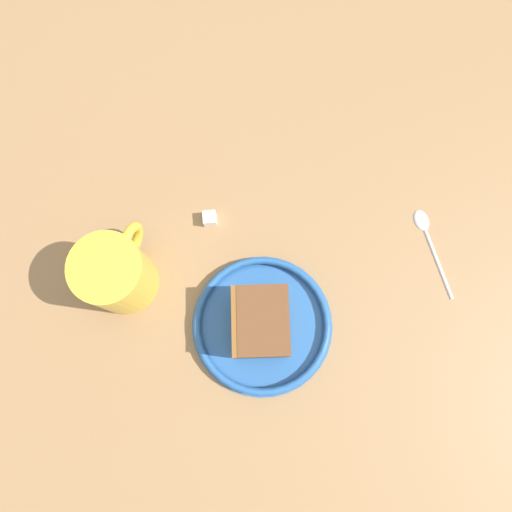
{
  "coord_description": "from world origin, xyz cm",
  "views": [
    {
      "loc": [
        -9.61,
        -1.42,
        62.2
      ],
      "look_at": [
        2.64,
        4.32,
        3.0
      ],
      "focal_mm": 33.59,
      "sensor_mm": 36.0,
      "label": 1
    }
  ],
  "objects_px": {
    "tea_mug": "(116,273)",
    "small_plate": "(263,325)",
    "sugar_cube": "(210,218)",
    "teaspoon": "(428,234)",
    "cake_slice": "(261,323)"
  },
  "relations": [
    {
      "from": "tea_mug",
      "to": "teaspoon",
      "type": "xyz_separation_m",
      "value": [
        0.23,
        -0.34,
        -0.05
      ]
    },
    {
      "from": "tea_mug",
      "to": "teaspoon",
      "type": "relative_size",
      "value": 1.1
    },
    {
      "from": "small_plate",
      "to": "teaspoon",
      "type": "height_order",
      "value": "small_plate"
    },
    {
      "from": "cake_slice",
      "to": "tea_mug",
      "type": "height_order",
      "value": "tea_mug"
    },
    {
      "from": "cake_slice",
      "to": "small_plate",
      "type": "bearing_deg",
      "value": -63.26
    },
    {
      "from": "teaspoon",
      "to": "sugar_cube",
      "type": "height_order",
      "value": "sugar_cube"
    },
    {
      "from": "cake_slice",
      "to": "teaspoon",
      "type": "distance_m",
      "value": 0.26
    },
    {
      "from": "sugar_cube",
      "to": "tea_mug",
      "type": "bearing_deg",
      "value": 152.62
    },
    {
      "from": "teaspoon",
      "to": "cake_slice",
      "type": "bearing_deg",
      "value": 143.36
    },
    {
      "from": "small_plate",
      "to": "cake_slice",
      "type": "bearing_deg",
      "value": 116.74
    },
    {
      "from": "small_plate",
      "to": "sugar_cube",
      "type": "distance_m",
      "value": 0.16
    },
    {
      "from": "teaspoon",
      "to": "sugar_cube",
      "type": "relative_size",
      "value": 5.95
    },
    {
      "from": "cake_slice",
      "to": "sugar_cube",
      "type": "xyz_separation_m",
      "value": [
        0.1,
        0.12,
        -0.03
      ]
    },
    {
      "from": "small_plate",
      "to": "tea_mug",
      "type": "relative_size",
      "value": 1.58
    },
    {
      "from": "tea_mug",
      "to": "small_plate",
      "type": "bearing_deg",
      "value": -83.1
    }
  ]
}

